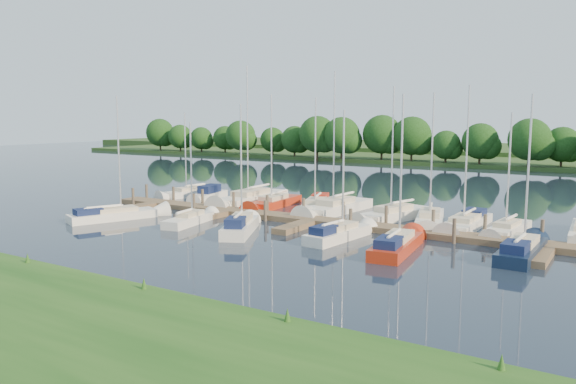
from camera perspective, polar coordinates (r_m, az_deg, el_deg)
The scene contains 23 objects.
ground at distance 35.67m, azimuth -3.62°, elevation -5.23°, with size 260.00×260.00×0.00m, color black.
near_bank at distance 24.92m, azimuth -26.01°, elevation -11.13°, with size 90.00×10.00×0.50m, color #194614.
dock at distance 41.66m, azimuth 2.25°, elevation -3.06°, with size 40.00×6.00×0.40m.
mooring_pilings at distance 42.55m, azimuth 3.01°, elevation -2.29°, with size 38.24×2.84×2.00m.
far_shore at distance 105.49m, azimuth 20.86°, elevation 3.00°, with size 180.00×30.00×0.60m, color #2B471B.
distant_hill at distance 130.03m, azimuth 23.04°, elevation 3.85°, with size 220.00×40.00×1.40m, color #2D4B21.
treeline at distance 92.53m, azimuth 19.13°, elevation 4.83°, with size 146.41×9.55×7.95m.
sailboat_n_0 at distance 57.12m, azimuth -10.10°, elevation -0.19°, with size 2.65×6.87×8.71m.
motorboat at distance 54.96m, azimuth -8.07°, elevation -0.36°, with size 2.35×5.47×1.71m.
sailboat_n_2 at distance 52.02m, azimuth -3.90°, elevation -0.83°, with size 2.62×10.18×12.93m.
sailboat_n_3 at distance 49.74m, azimuth -1.54°, elevation -1.22°, with size 2.41×8.08×10.24m.
sailboat_n_4 at distance 48.19m, azimuth 2.84°, elevation -1.46°, with size 3.84×7.77×9.90m.
sailboat_n_5 at distance 46.74m, azimuth 4.80°, elevation -1.80°, with size 2.87×9.46×12.04m.
sailboat_n_6 at distance 44.12m, azimuth 10.61°, elevation -2.48°, with size 3.78×8.33×10.66m.
sailboat_n_7 at distance 42.87m, azimuth 14.21°, elevation -2.89°, with size 3.58×7.88×10.06m.
sailboat_n_8 at distance 42.19m, azimuth 17.56°, elevation -3.14°, with size 2.12×8.31×10.47m.
sailboat_n_9 at distance 40.95m, azimuth 21.34°, elevation -3.68°, with size 2.16×6.72×8.55m.
sailboat_s_0 at distance 45.71m, azimuth -17.03°, elevation -2.30°, with size 4.21×7.73×9.88m.
sailboat_s_1 at distance 42.61m, azimuth -9.85°, elevation -2.83°, with size 2.33×6.15×7.89m.
sailboat_s_2 at distance 38.90m, azimuth -4.83°, elevation -3.63°, with size 4.17×6.81×9.26m.
sailboat_s_3 at distance 36.77m, azimuth 5.23°, elevation -4.34°, with size 2.24×6.80×8.76m.
sailboat_s_4 at distance 34.11m, azimuth 11.06°, elevation -5.40°, with size 2.48×7.56×9.66m.
sailboat_s_5 at distance 34.86m, azimuth 22.71°, elevation -5.57°, with size 1.91×7.44×9.63m.
Camera 1 is at (20.29, -28.24, 7.95)m, focal length 35.00 mm.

